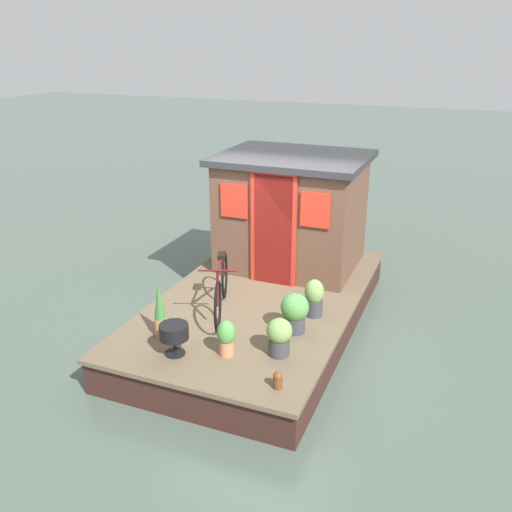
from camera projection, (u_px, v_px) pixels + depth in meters
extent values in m
plane|color=#47564C|center=(261.00, 325.00, 8.32)|extent=(60.00, 60.00, 0.00)
cube|color=brown|center=(261.00, 297.00, 8.15)|extent=(4.92, 2.74, 0.06)
cube|color=#381E19|center=(261.00, 312.00, 8.24)|extent=(4.82, 2.69, 0.44)
cube|color=brown|center=(292.00, 214.00, 8.99)|extent=(1.70, 2.12, 1.74)
cube|color=#28282B|center=(293.00, 158.00, 8.65)|extent=(1.90, 2.32, 0.10)
cube|color=maroon|center=(273.00, 231.00, 8.25)|extent=(0.04, 0.60, 1.70)
cube|color=red|center=(273.00, 228.00, 8.23)|extent=(0.03, 0.72, 1.80)
cube|color=red|center=(315.00, 210.00, 7.88)|extent=(0.03, 0.44, 0.52)
cube|color=red|center=(234.00, 201.00, 8.32)|extent=(0.03, 0.44, 0.52)
torus|color=black|center=(218.00, 306.00, 7.07)|extent=(0.65, 0.27, 0.67)
torus|color=black|center=(225.00, 275.00, 8.00)|extent=(0.65, 0.27, 0.67)
cylinder|color=#4C1414|center=(221.00, 274.00, 7.49)|extent=(0.89, 0.36, 0.46)
cylinder|color=#4C1414|center=(220.00, 265.00, 7.27)|extent=(0.58, 0.24, 0.06)
cylinder|color=#4C1414|center=(223.00, 267.00, 7.77)|extent=(0.34, 0.15, 0.42)
cylinder|color=#4C1414|center=(218.00, 290.00, 7.03)|extent=(0.12, 0.07, 0.44)
cube|color=black|center=(222.00, 256.00, 7.54)|extent=(0.22, 0.16, 0.06)
cylinder|color=#4C1414|center=(217.00, 271.00, 6.97)|extent=(0.20, 0.48, 0.02)
cylinder|color=#38383D|center=(279.00, 347.00, 6.59)|extent=(0.25, 0.25, 0.21)
ellipsoid|color=#70934C|center=(279.00, 331.00, 6.51)|extent=(0.31, 0.31, 0.31)
cylinder|color=#C6754C|center=(161.00, 327.00, 7.01)|extent=(0.16, 0.16, 0.24)
cone|color=#387533|center=(159.00, 300.00, 6.87)|extent=(0.15, 0.15, 0.51)
cylinder|color=#38383D|center=(314.00, 308.00, 7.53)|extent=(0.24, 0.24, 0.22)
ellipsoid|color=#70934C|center=(314.00, 292.00, 7.44)|extent=(0.26, 0.26, 0.35)
cylinder|color=#C6754C|center=(226.00, 348.00, 6.58)|extent=(0.17, 0.17, 0.19)
ellipsoid|color=#4C8942|center=(226.00, 333.00, 6.51)|extent=(0.23, 0.23, 0.31)
cylinder|color=#38383D|center=(294.00, 324.00, 7.11)|extent=(0.28, 0.28, 0.22)
sphere|color=#4C8942|center=(295.00, 307.00, 7.02)|extent=(0.37, 0.37, 0.37)
cylinder|color=black|center=(174.00, 331.00, 6.52)|extent=(0.35, 0.35, 0.18)
cylinder|color=black|center=(175.00, 346.00, 6.59)|extent=(0.04, 0.04, 0.22)
cylinder|color=black|center=(175.00, 353.00, 6.63)|extent=(0.25, 0.25, 0.02)
cylinder|color=brown|center=(278.00, 382.00, 5.96)|extent=(0.10, 0.10, 0.15)
sphere|color=brown|center=(278.00, 376.00, 5.93)|extent=(0.11, 0.11, 0.11)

